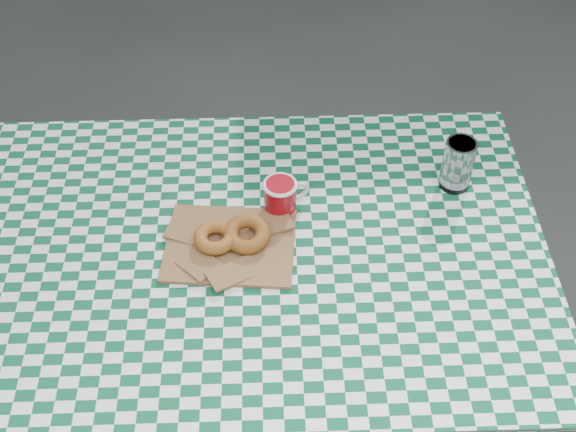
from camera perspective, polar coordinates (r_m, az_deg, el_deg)
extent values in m
cube|color=brown|center=(1.99, -2.85, -9.61)|extent=(1.33, 0.91, 0.75)
cube|color=#0C4E2E|center=(1.69, -3.32, -2.47)|extent=(1.35, 0.93, 0.01)
cube|color=olive|center=(1.69, -4.29, -2.09)|extent=(0.30, 0.26, 0.01)
torus|color=#A25721|center=(1.67, -5.37, -1.58)|extent=(0.13, 0.13, 0.03)
torus|color=brown|center=(1.67, -3.06, -1.32)|extent=(0.11, 0.11, 0.03)
cylinder|color=silver|center=(1.82, 12.40, 3.74)|extent=(0.09, 0.09, 0.13)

